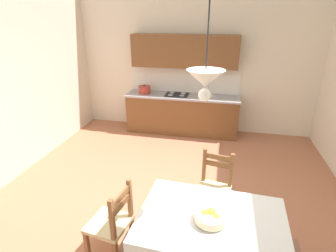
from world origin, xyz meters
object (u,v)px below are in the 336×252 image
kitchen_cabinetry (182,97)px  fruit_bowl (210,217)px  dining_table (211,228)px  dining_chair_tv_side (112,224)px  dining_chair_kitchen_side (214,189)px  pendant_lamp (205,80)px

kitchen_cabinetry → fruit_bowl: size_ratio=8.53×
kitchen_cabinetry → fruit_bowl: 3.85m
dining_table → dining_chair_tv_side: 1.08m
fruit_bowl → kitchen_cabinetry: bearing=103.2°
kitchen_cabinetry → dining_chair_kitchen_side: bearing=-72.5°
dining_table → dining_chair_kitchen_side: bearing=90.4°
dining_chair_kitchen_side → dining_table: bearing=-89.6°
dining_table → fruit_bowl: 0.19m
dining_table → pendant_lamp: 1.43m
fruit_bowl → dining_chair_tv_side: bearing=175.3°
kitchen_cabinetry → dining_chair_kitchen_side: 2.96m
dining_chair_tv_side → fruit_bowl: dining_chair_tv_side is taller
dining_table → pendant_lamp: pendant_lamp is taller
kitchen_cabinetry → dining_chair_tv_side: kitchen_cabinetry is taller
kitchen_cabinetry → pendant_lamp: size_ratio=3.18×
dining_chair_tv_side → dining_chair_kitchen_side: bearing=39.5°
dining_table → fruit_bowl: fruit_bowl is taller
dining_chair_tv_side → pendant_lamp: pendant_lamp is taller
dining_table → fruit_bowl: size_ratio=4.82×
kitchen_cabinetry → dining_table: bearing=-76.5°
dining_chair_kitchen_side → fruit_bowl: bearing=-90.3°
kitchen_cabinetry → fruit_bowl: kitchen_cabinetry is taller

